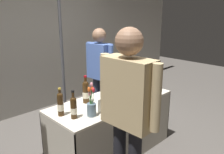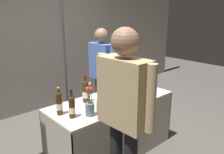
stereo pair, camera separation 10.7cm
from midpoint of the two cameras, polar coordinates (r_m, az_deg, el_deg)
The scene contains 20 objects.
ground_plane at distance 3.31m, azimuth -0.97°, elevation -17.61°, with size 12.00×12.00×0.00m, color #514C47.
back_partition at distance 4.47m, azimuth -19.56°, elevation 10.04°, with size 7.88×0.12×2.87m, color #9E998E.
tasting_table at distance 3.06m, azimuth -1.02°, elevation -9.62°, with size 1.64×0.68×0.74m.
featured_wine_bottle at distance 2.48m, azimuth -10.60°, elevation -7.23°, with size 0.07×0.07×0.31m.
display_bottle_0 at distance 3.09m, azimuth 5.23°, elevation -1.89°, with size 0.07×0.07×0.33m.
display_bottle_1 at distance 3.01m, azimuth -2.49°, elevation -2.18°, with size 0.07×0.07×0.35m.
display_bottle_2 at distance 2.57m, azimuth -13.67°, elevation -6.37°, with size 0.07×0.07×0.31m.
display_bottle_3 at distance 2.85m, azimuth -7.49°, elevation -3.50°, with size 0.08×0.08×0.34m.
display_bottle_4 at distance 2.74m, azimuth -2.28°, elevation -4.44°, with size 0.08×0.08×0.31m.
display_bottle_5 at distance 3.19m, azimuth -0.18°, elevation -1.43°, with size 0.07×0.07×0.32m.
display_bottle_6 at distance 3.40m, azimuth 6.02°, elevation -0.09°, with size 0.07×0.07×0.34m.
display_bottle_7 at distance 3.25m, azimuth 7.74°, elevation -0.93°, with size 0.08×0.08×0.34m.
display_bottle_8 at distance 3.31m, azimuth 3.35°, elevation -0.53°, with size 0.07×0.07×0.35m.
wine_glass_near_vendor at distance 3.12m, azimuth -3.31°, elevation -2.48°, with size 0.07×0.07×0.14m.
wine_glass_mid at distance 3.11m, azimuth -0.82°, elevation -2.37°, with size 0.07×0.07×0.15m.
flower_vase at distance 2.51m, azimuth -6.27°, elevation -7.13°, with size 0.10×0.10×0.38m.
brochure_stand at distance 2.59m, azimuth -2.99°, elevation -6.94°, with size 0.16×0.01×0.17m, color silver.
vendor_presenter at distance 3.71m, azimuth -3.84°, elevation 1.95°, with size 0.23×0.56×1.57m.
taster_foreground_right at distance 2.05m, azimuth 2.40°, elevation -6.89°, with size 0.24×0.64×1.71m.
booth_signpost at distance 3.53m, azimuth -13.16°, elevation 8.58°, with size 0.53×0.04×2.35m.
Camera 1 is at (-1.93, -1.97, 1.85)m, focal length 37.43 mm.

